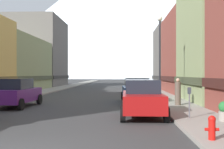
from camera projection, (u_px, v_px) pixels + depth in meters
name	position (u px, v px, depth m)	size (l,w,h in m)	color
sidewalk_left	(62.00, 88.00, 42.15)	(2.50, 100.00, 0.15)	gray
sidewalk_right	(146.00, 88.00, 41.64)	(2.50, 100.00, 0.15)	gray
storefront_left_2	(1.00, 65.00, 34.62)	(9.35, 13.60, 6.48)	#8C9966
storefront_left_3	(34.00, 54.00, 47.59)	(9.49, 11.43, 11.30)	#66605B
storefront_right_2	(207.00, 56.00, 29.84)	(8.59, 10.00, 8.32)	brown
storefront_right_3	(182.00, 59.00, 39.64)	(7.52, 9.28, 8.65)	#66605B
car_left_1	(16.00, 93.00, 17.71)	(2.15, 4.44, 1.78)	#591E72
car_right_0	(142.00, 98.00, 13.74)	(2.08, 4.41, 1.78)	#9E1111
car_right_1	(136.00, 90.00, 20.47)	(2.21, 4.47, 1.78)	#19478C
fire_hydrant_near	(212.00, 127.00, 8.20)	(0.40, 0.22, 0.70)	red
parking_meter_near	(189.00, 98.00, 12.31)	(0.14, 0.10, 1.33)	#595960
potted_plant_0	(224.00, 111.00, 11.56)	(0.46, 0.46, 0.80)	gray
pedestrian_1	(178.00, 93.00, 17.55)	(0.36, 0.36, 1.65)	brown
streetlamp_right	(160.00, 46.00, 19.23)	(0.36, 0.36, 5.86)	black
mountain_backdrop	(143.00, 5.00, 265.80)	(301.78, 301.78, 133.06)	silver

